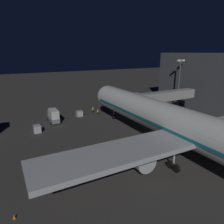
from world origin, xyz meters
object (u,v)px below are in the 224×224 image
object	(u,v)px
baggage_container_mid_row	(79,114)
airliner_at_gate	(197,132)
apron_floodlight_mast	(179,79)
ops_van	(53,116)
traffic_cone_wingtip_svc_side	(14,216)
traffic_cone_nose_port	(111,112)
baggage_container_near_belt	(37,129)
ground_crew_near_nose_gear	(98,112)
ground_crew_under_port_wing	(93,110)
traffic_cone_nose_starboard	(98,114)
jet_bridge	(159,97)

from	to	relation	value
baggage_container_mid_row	airliner_at_gate	bearing A→B (deg)	102.32
apron_floodlight_mast	ops_van	xyz separation A→B (m)	(40.41, -2.56, -7.17)
baggage_container_mid_row	traffic_cone_wingtip_svc_side	distance (m)	37.38
apron_floodlight_mast	traffic_cone_nose_port	world-z (taller)	apron_floodlight_mast
baggage_container_mid_row	traffic_cone_wingtip_svc_side	size ratio (longest dim) A/B	2.98
baggage_container_near_belt	ground_crew_near_nose_gear	distance (m)	18.43
ground_crew_near_nose_gear	ground_crew_under_port_wing	xyz separation A→B (m)	(0.37, -2.67, 0.06)
apron_floodlight_mast	ground_crew_under_port_wing	world-z (taller)	apron_floodlight_mast
baggage_container_near_belt	ground_crew_near_nose_gear	size ratio (longest dim) A/B	1.05
traffic_cone_nose_starboard	baggage_container_mid_row	bearing A→B (deg)	-14.96
airliner_at_gate	traffic_cone_nose_port	size ratio (longest dim) A/B	121.45
jet_bridge	apron_floodlight_mast	xyz separation A→B (m)	(-13.75, -6.33, 3.34)
ground_crew_under_port_wing	baggage_container_near_belt	bearing A→B (deg)	26.13
baggage_container_mid_row	ground_crew_near_nose_gear	xyz separation A→B (m)	(-5.00, 1.50, 0.18)
traffic_cone_wingtip_svc_side	ops_van	bearing A→B (deg)	-110.52
jet_bridge	ground_crew_near_nose_gear	xyz separation A→B (m)	(14.04, -9.30, -4.67)
ops_van	baggage_container_mid_row	world-z (taller)	ops_van
airliner_at_gate	traffic_cone_nose_port	bearing A→B (deg)	-93.93
baggage_container_near_belt	traffic_cone_nose_starboard	bearing A→B (deg)	-161.54
ops_van	traffic_cone_nose_port	bearing A→B (deg)	-178.18
airliner_at_gate	traffic_cone_nose_port	distance (m)	32.50
ground_crew_near_nose_gear	traffic_cone_nose_starboard	xyz separation A→B (m)	(-0.09, -0.14, -0.65)
baggage_container_mid_row	ground_crew_under_port_wing	world-z (taller)	ground_crew_under_port_wing
airliner_at_gate	ops_van	size ratio (longest dim) A/B	11.70
airliner_at_gate	ops_van	xyz separation A→B (m)	(14.91, -31.46, -3.74)
ground_crew_under_port_wing	traffic_cone_nose_starboard	bearing A→B (deg)	100.28
jet_bridge	apron_floodlight_mast	distance (m)	15.50
jet_bridge	baggage_container_mid_row	world-z (taller)	jet_bridge
ops_van	ground_crew_under_port_wing	size ratio (longest dim) A/B	3.20
apron_floodlight_mast	baggage_container_mid_row	bearing A→B (deg)	-7.76
jet_bridge	traffic_cone_nose_port	size ratio (longest dim) A/B	39.74
jet_bridge	traffic_cone_nose_port	distance (m)	14.44
baggage_container_mid_row	apron_floodlight_mast	bearing A→B (deg)	172.24
airliner_at_gate	baggage_container_mid_row	xyz separation A→B (m)	(7.29, -33.36, -4.75)
baggage_container_near_belt	traffic_cone_wingtip_svc_side	bearing A→B (deg)	75.52
ops_van	ground_crew_near_nose_gear	world-z (taller)	ops_van
airliner_at_gate	baggage_container_near_belt	world-z (taller)	airliner_at_gate
apron_floodlight_mast	ops_van	distance (m)	41.13
apron_floodlight_mast	jet_bridge	bearing A→B (deg)	24.71
jet_bridge	baggage_container_near_belt	xyz separation A→B (m)	(31.55, -3.56, -4.77)
apron_floodlight_mast	ground_crew_near_nose_gear	bearing A→B (deg)	-6.10
jet_bridge	apron_floodlight_mast	world-z (taller)	apron_floodlight_mast
apron_floodlight_mast	ground_crew_near_nose_gear	distance (m)	29.07
baggage_container_near_belt	traffic_cone_wingtip_svc_side	world-z (taller)	baggage_container_near_belt
airliner_at_gate	jet_bridge	xyz separation A→B (m)	(-11.75, -22.57, 0.09)
baggage_container_near_belt	ops_van	bearing A→B (deg)	-132.52
ops_van	baggage_container_near_belt	bearing A→B (deg)	47.48
apron_floodlight_mast	ground_crew_near_nose_gear	xyz separation A→B (m)	(27.79, -2.97, -8.01)
traffic_cone_nose_starboard	traffic_cone_nose_port	bearing A→B (deg)	180.00
ground_crew_near_nose_gear	traffic_cone_nose_port	world-z (taller)	ground_crew_near_nose_gear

